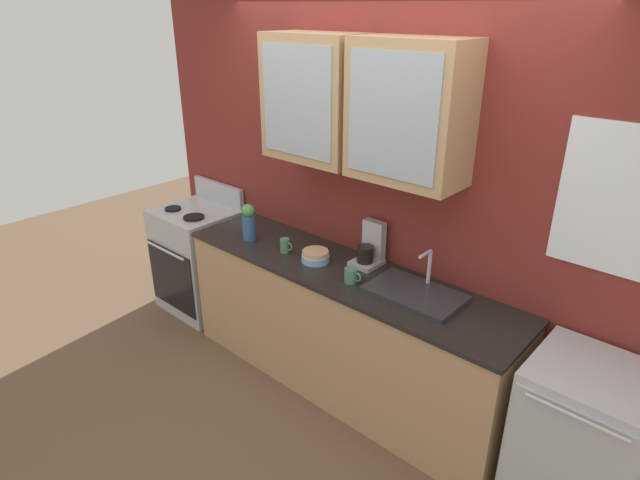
{
  "coord_description": "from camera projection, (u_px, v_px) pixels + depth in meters",
  "views": [
    {
      "loc": [
        1.93,
        -2.35,
        2.48
      ],
      "look_at": [
        -0.19,
        0.0,
        1.07
      ],
      "focal_mm": 29.64,
      "sensor_mm": 36.0,
      "label": 1
    }
  ],
  "objects": [
    {
      "name": "ground_plane",
      "position": [
        340.0,
        383.0,
        3.79
      ],
      "size": [
        10.0,
        10.0,
        0.0
      ],
      "primitive_type": "plane",
      "color": "brown"
    },
    {
      "name": "cup_near_bowls",
      "position": [
        285.0,
        245.0,
        3.64
      ],
      "size": [
        0.1,
        0.07,
        0.1
      ],
      "color": "#4C7F59",
      "rests_on": "counter"
    },
    {
      "name": "vase",
      "position": [
        249.0,
        222.0,
        3.8
      ],
      "size": [
        0.1,
        0.1,
        0.27
      ],
      "color": "#33598C",
      "rests_on": "counter"
    },
    {
      "name": "sink_faucet",
      "position": [
        415.0,
        293.0,
        3.1
      ],
      "size": [
        0.56,
        0.34,
        0.25
      ],
      "color": "#2D2D30",
      "rests_on": "counter"
    },
    {
      "name": "stove_range",
      "position": [
        199.0,
        259.0,
        4.57
      ],
      "size": [
        0.65,
        0.61,
        1.09
      ],
      "color": "silver",
      "rests_on": "ground_plane"
    },
    {
      "name": "counter",
      "position": [
        341.0,
        329.0,
        3.6
      ],
      "size": [
        2.45,
        0.6,
        0.91
      ],
      "color": "tan",
      "rests_on": "ground_plane"
    },
    {
      "name": "back_wall_unit",
      "position": [
        374.0,
        169.0,
        3.36
      ],
      "size": [
        4.14,
        0.44,
        2.78
      ],
      "color": "maroon",
      "rests_on": "ground_plane"
    },
    {
      "name": "bowl_stack",
      "position": [
        315.0,
        256.0,
        3.51
      ],
      "size": [
        0.19,
        0.19,
        0.08
      ],
      "color": "#8CB7E0",
      "rests_on": "counter"
    },
    {
      "name": "cup_near_sink",
      "position": [
        351.0,
        275.0,
        3.24
      ],
      "size": [
        0.12,
        0.08,
        0.09
      ],
      "color": "#4C7F59",
      "rests_on": "counter"
    },
    {
      "name": "coffee_maker",
      "position": [
        370.0,
        249.0,
        3.45
      ],
      "size": [
        0.17,
        0.2,
        0.29
      ],
      "color": "#B7B7BC",
      "rests_on": "counter"
    },
    {
      "name": "dishwasher",
      "position": [
        580.0,
        447.0,
        2.64
      ],
      "size": [
        0.58,
        0.58,
        0.91
      ],
      "color": "silver",
      "rests_on": "ground_plane"
    }
  ]
}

